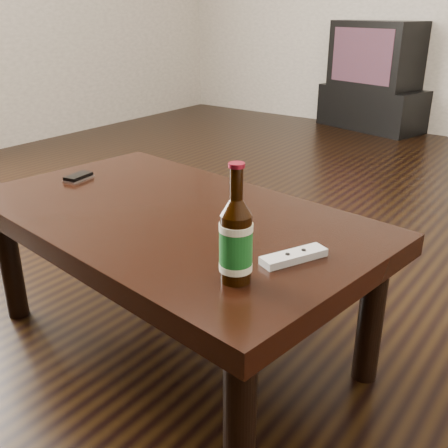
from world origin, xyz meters
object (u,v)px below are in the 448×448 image
Objects in this scene: tv at (378,54)px; coffee_table at (171,230)px; beer_bottle at (236,241)px; remote at (294,256)px; phone at (78,177)px; tv_stand at (372,108)px.

tv is 3.42m from coffee_table.
coffee_table is 4.92× the size of beer_bottle.
coffee_table is at bearing -62.78° from tv.
remote is (0.43, -0.06, 0.07)m from coffee_table.
tv is 7.50× the size of phone.
tv_stand is 1.10× the size of tv.
tv reaches higher than beer_bottle.
beer_bottle reaches higher than remote.
remote is (1.13, -3.40, 0.28)m from tv_stand.
coffee_table is at bearing 150.06° from beer_bottle.
beer_bottle is (0.38, -0.22, 0.15)m from coffee_table.
tv_stand is 5.20× the size of remote.
tv_stand is at bearing 85.71° from phone.
phone is 0.88m from remote.
tv is at bearing 133.04° from remote.
coffee_table is 0.44m from remote.
tv is 3.59m from remote.
phone is 0.63× the size of remote.
tv reaches higher than tv_stand.
coffee_table is 0.45m from phone.
coffee_table is at bearing -163.59° from remote.
coffee_table is (0.70, -3.34, -0.22)m from tv.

